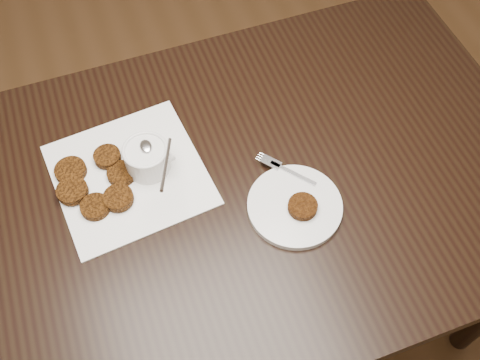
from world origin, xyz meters
name	(u,v)px	position (x,y,z in m)	size (l,w,h in m)	color
floor	(229,338)	(0.00, 0.00, 0.00)	(4.00, 4.00, 0.00)	#51331B
table	(238,253)	(0.07, 0.11, 0.38)	(1.41, 0.90, 0.75)	black
napkin	(129,175)	(-0.15, 0.21, 0.75)	(0.32, 0.32, 0.00)	white
sauce_ramekin	(145,149)	(-0.10, 0.22, 0.82)	(0.13, 0.13, 0.14)	silver
patty_cluster	(98,186)	(-0.22, 0.20, 0.77)	(0.23, 0.23, 0.02)	#5F310C
plate_with_patty	(295,204)	(0.17, 0.01, 0.76)	(0.21, 0.21, 0.03)	silver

